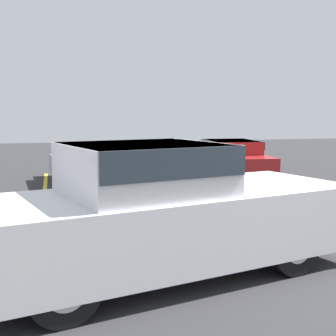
# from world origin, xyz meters

# --- Properties ---
(ground_plane) EXTENTS (60.00, 60.00, 0.00)m
(ground_plane) POSITION_xyz_m (0.00, 0.00, 0.00)
(ground_plane) COLOR #2D2D30
(stall_stripe_a) EXTENTS (0.12, 4.80, 0.01)m
(stall_stripe_a) POSITION_xyz_m (-2.88, 9.15, 0.00)
(stall_stripe_a) COLOR yellow
(stall_stripe_a) RESTS_ON ground_plane
(stall_stripe_b) EXTENTS (0.12, 4.80, 0.01)m
(stall_stripe_b) POSITION_xyz_m (-0.25, 9.15, 0.00)
(stall_stripe_b) COLOR yellow
(stall_stripe_b) RESTS_ON ground_plane
(stall_stripe_c) EXTENTS (0.12, 4.80, 0.01)m
(stall_stripe_c) POSITION_xyz_m (2.39, 9.15, 0.00)
(stall_stripe_c) COLOR yellow
(stall_stripe_c) RESTS_ON ground_plane
(stall_stripe_d) EXTENTS (0.12, 4.80, 0.01)m
(stall_stripe_d) POSITION_xyz_m (5.02, 9.15, 0.00)
(stall_stripe_d) COLOR yellow
(stall_stripe_d) RESTS_ON ground_plane
(pickup_truck) EXTENTS (5.81, 3.36, 1.86)m
(pickup_truck) POSITION_xyz_m (-1.18, -0.13, 0.92)
(pickup_truck) COLOR silver
(pickup_truck) RESTS_ON ground_plane
(parked_sedan_a) EXTENTS (2.18, 4.37, 1.26)m
(parked_sedan_a) POSITION_xyz_m (-1.66, 8.98, 0.66)
(parked_sedan_a) COLOR gray
(parked_sedan_a) RESTS_ON ground_plane
(parked_sedan_b) EXTENTS (2.09, 4.77, 1.22)m
(parked_sedan_b) POSITION_xyz_m (1.07, 9.23, 0.65)
(parked_sedan_b) COLOR silver
(parked_sedan_b) RESTS_ON ground_plane
(parked_sedan_c) EXTENTS (2.21, 4.56, 1.28)m
(parked_sedan_c) POSITION_xyz_m (3.57, 9.29, 0.68)
(parked_sedan_c) COLOR maroon
(parked_sedan_c) RESTS_ON ground_plane
(wheel_stop_curb) EXTENTS (1.97, 0.20, 0.14)m
(wheel_stop_curb) POSITION_xyz_m (-0.44, 11.93, 0.07)
(wheel_stop_curb) COLOR #B7B2A8
(wheel_stop_curb) RESTS_ON ground_plane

